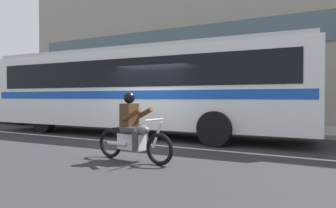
{
  "coord_description": "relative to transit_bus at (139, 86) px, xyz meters",
  "views": [
    {
      "loc": [
        5.23,
        -8.43,
        1.45
      ],
      "look_at": [
        1.24,
        -1.03,
        1.26
      ],
      "focal_mm": 32.45,
      "sensor_mm": 36.0,
      "label": 1
    }
  ],
  "objects": [
    {
      "name": "parked_sedan_curbside",
      "position": [
        -9.33,
        1.39,
        -1.03
      ],
      "size": [
        4.75,
        1.88,
        1.64
      ],
      "color": "silver",
      "rests_on": "ground_plane"
    },
    {
      "name": "transit_bus",
      "position": [
        0.0,
        0.0,
        0.0
      ],
      "size": [
        12.59,
        3.1,
        3.22
      ],
      "color": "white",
      "rests_on": "ground_plane"
    },
    {
      "name": "sidewalk_curb",
      "position": [
        1.22,
        3.91,
        -1.81
      ],
      "size": [
        28.0,
        3.8,
        0.15
      ],
      "primitive_type": "cube",
      "color": "#A39E93",
      "rests_on": "ground_plane"
    },
    {
      "name": "lane_center_stripe",
      "position": [
        1.22,
        -1.79,
        -1.88
      ],
      "size": [
        26.6,
        0.14,
        0.01
      ],
      "primitive_type": "cube",
      "color": "silver",
      "rests_on": "ground_plane"
    },
    {
      "name": "office_building_facade",
      "position": [
        1.22,
        6.2,
        4.79
      ],
      "size": [
        28.0,
        0.89,
        13.34
      ],
      "color": "gray",
      "rests_on": "ground_plane"
    },
    {
      "name": "motorcycle_with_rider",
      "position": [
        2.51,
        -4.0,
        -1.23
      ],
      "size": [
        2.14,
        0.65,
        1.56
      ],
      "color": "black",
      "rests_on": "ground_plane"
    },
    {
      "name": "ground_plane",
      "position": [
        1.22,
        -1.19,
        -1.88
      ],
      "size": [
        60.0,
        60.0,
        0.0
      ],
      "primitive_type": "plane",
      "color": "#2B2B2D"
    }
  ]
}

